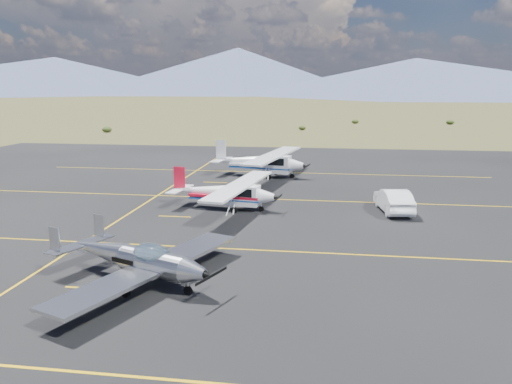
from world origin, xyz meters
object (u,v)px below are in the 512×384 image
(aircraft_low_wing, at_px, (138,259))
(sedan, at_px, (394,200))
(aircraft_cessna, at_px, (225,191))
(aircraft_plain, at_px, (260,161))

(aircraft_low_wing, xyz_separation_m, sedan, (11.43, 13.27, -0.26))
(aircraft_low_wing, height_order, sedan, aircraft_low_wing)
(aircraft_low_wing, height_order, aircraft_cessna, aircraft_cessna)
(aircraft_cessna, relative_size, sedan, 2.31)
(aircraft_low_wing, distance_m, aircraft_plain, 24.43)
(aircraft_low_wing, bearing_deg, aircraft_cessna, 107.67)
(sedan, bearing_deg, aircraft_cessna, -3.63)
(aircraft_plain, relative_size, sedan, 2.71)
(aircraft_low_wing, xyz_separation_m, aircraft_cessna, (0.90, 12.49, 0.14))
(aircraft_plain, bearing_deg, sedan, -37.49)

